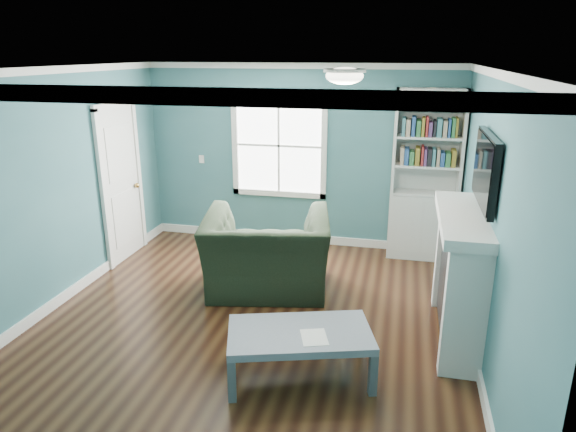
# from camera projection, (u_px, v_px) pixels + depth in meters

# --- Properties ---
(floor) EXTENTS (5.00, 5.00, 0.00)m
(floor) POSITION_uv_depth(u_px,v_px,m) (251.00, 322.00, 5.46)
(floor) COLOR black
(floor) RESTS_ON ground
(room_walls) EXTENTS (5.00, 5.00, 5.00)m
(room_walls) POSITION_uv_depth(u_px,v_px,m) (248.00, 177.00, 4.98)
(room_walls) COLOR #346670
(room_walls) RESTS_ON ground
(trim) EXTENTS (4.50, 5.00, 2.60)m
(trim) POSITION_uv_depth(u_px,v_px,m) (248.00, 211.00, 5.08)
(trim) COLOR white
(trim) RESTS_ON ground
(window) EXTENTS (1.40, 0.06, 1.50)m
(window) POSITION_uv_depth(u_px,v_px,m) (279.00, 146.00, 7.39)
(window) COLOR white
(window) RESTS_ON room_walls
(bookshelf) EXTENTS (0.90, 0.35, 2.31)m
(bookshelf) POSITION_uv_depth(u_px,v_px,m) (424.00, 193.00, 6.94)
(bookshelf) COLOR silver
(bookshelf) RESTS_ON ground
(fireplace) EXTENTS (0.44, 1.58, 1.30)m
(fireplace) POSITION_uv_depth(u_px,v_px,m) (460.00, 278.00, 5.01)
(fireplace) COLOR black
(fireplace) RESTS_ON ground
(tv) EXTENTS (0.06, 1.10, 0.65)m
(tv) POSITION_uv_depth(u_px,v_px,m) (486.00, 170.00, 4.65)
(tv) COLOR black
(tv) RESTS_ON fireplace
(door) EXTENTS (0.12, 0.98, 2.17)m
(door) POSITION_uv_depth(u_px,v_px,m) (121.00, 182.00, 6.90)
(door) COLOR silver
(door) RESTS_ON ground
(ceiling_fixture) EXTENTS (0.38, 0.38, 0.15)m
(ceiling_fixture) POSITION_uv_depth(u_px,v_px,m) (345.00, 75.00, 4.58)
(ceiling_fixture) COLOR white
(ceiling_fixture) RESTS_ON room_walls
(light_switch) EXTENTS (0.08, 0.01, 0.12)m
(light_switch) POSITION_uv_depth(u_px,v_px,m) (202.00, 159.00, 7.72)
(light_switch) COLOR white
(light_switch) RESTS_ON room_walls
(recliner) EXTENTS (1.59, 1.20, 1.26)m
(recliner) POSITION_uv_depth(u_px,v_px,m) (267.00, 240.00, 6.02)
(recliner) COLOR black
(recliner) RESTS_ON ground
(coffee_table) EXTENTS (1.38, 1.00, 0.45)m
(coffee_table) POSITION_uv_depth(u_px,v_px,m) (300.00, 337.00, 4.44)
(coffee_table) COLOR #485057
(coffee_table) RESTS_ON ground
(paper_sheet) EXTENTS (0.29, 0.32, 0.00)m
(paper_sheet) POSITION_uv_depth(u_px,v_px,m) (314.00, 337.00, 4.32)
(paper_sheet) COLOR white
(paper_sheet) RESTS_ON coffee_table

